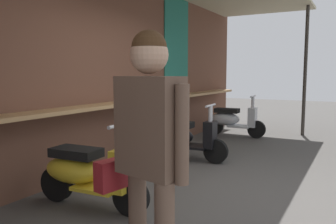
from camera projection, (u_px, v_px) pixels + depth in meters
ground_plane at (218, 190)px, 4.36m from camera, size 31.23×31.23×0.00m
market_stall_facade at (102, 49)px, 5.04m from camera, size 11.15×2.61×3.26m
scooter_yellow at (85, 172)px, 3.78m from camera, size 0.49×1.40×0.97m
scooter_black at (183, 137)px, 5.86m from camera, size 0.49×1.40×0.97m
scooter_silver at (232, 120)px, 8.06m from camera, size 0.47×1.40×0.97m
shopper_browsing at (148, 141)px, 2.10m from camera, size 0.33×0.68×1.73m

